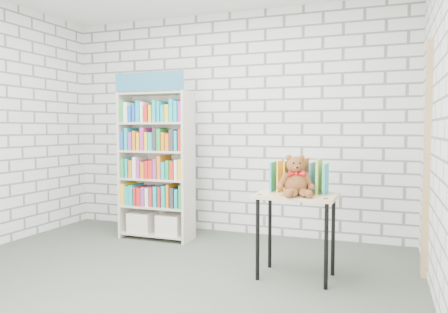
% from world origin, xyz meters
% --- Properties ---
extents(ground, '(4.50, 4.50, 0.00)m').
position_xyz_m(ground, '(0.00, 0.00, 0.00)').
color(ground, '#424B3F').
rests_on(ground, ground).
extents(room_shell, '(4.52, 4.02, 2.81)m').
position_xyz_m(room_shell, '(0.00, 0.00, 1.78)').
color(room_shell, silver).
rests_on(room_shell, ground).
extents(bookshelf, '(0.88, 0.34, 1.98)m').
position_xyz_m(bookshelf, '(-0.71, 1.36, 0.90)').
color(bookshelf, beige).
rests_on(bookshelf, ground).
extents(display_table, '(0.72, 0.51, 0.76)m').
position_xyz_m(display_table, '(1.15, 0.54, 0.65)').
color(display_table, tan).
rests_on(display_table, ground).
extents(table_books, '(0.50, 0.23, 0.29)m').
position_xyz_m(table_books, '(1.15, 0.65, 0.90)').
color(table_books, teal).
rests_on(table_books, display_table).
extents(teddy_bear, '(0.33, 0.32, 0.35)m').
position_xyz_m(teddy_bear, '(1.16, 0.43, 0.90)').
color(teddy_bear, brown).
rests_on(teddy_bear, display_table).
extents(door_trim, '(0.05, 0.12, 2.10)m').
position_xyz_m(door_trim, '(2.23, 0.95, 1.05)').
color(door_trim, tan).
rests_on(door_trim, ground).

